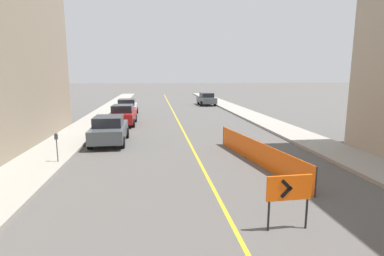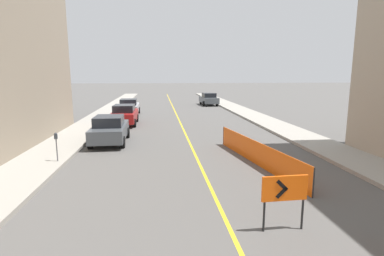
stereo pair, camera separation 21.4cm
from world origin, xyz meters
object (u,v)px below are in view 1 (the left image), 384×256
at_px(parked_car_curb_far, 127,107).
at_px(parked_car_opposite_side, 206,99).
at_px(arrow_barricade_primary, 289,190).
at_px(parked_car_curb_near, 109,130).
at_px(parked_car_curb_mid, 123,115).
at_px(parking_meter_near_curb, 56,141).

xyz_separation_m(parked_car_curb_far, parked_car_opposite_side, (9.36, 8.84, 0.00)).
height_order(arrow_barricade_primary, parked_car_curb_far, parked_car_curb_far).
xyz_separation_m(arrow_barricade_primary, parked_car_curb_near, (-5.89, 10.61, -0.25)).
distance_m(parked_car_curb_near, parked_car_curb_mid, 6.48).
distance_m(parked_car_curb_far, parked_car_opposite_side, 12.87).
xyz_separation_m(parked_car_curb_near, parked_car_opposite_side, (9.32, 20.99, 0.00)).
distance_m(arrow_barricade_primary, parked_car_curb_mid, 18.03).
relative_size(arrow_barricade_primary, parked_car_curb_far, 0.33).
bearing_deg(parked_car_curb_far, parking_meter_near_curb, -96.90).
bearing_deg(arrow_barricade_primary, parked_car_curb_near, 116.81).
xyz_separation_m(parked_car_curb_mid, parked_car_curb_far, (-0.18, 5.67, 0.00)).
xyz_separation_m(parked_car_curb_near, parked_car_curb_far, (-0.04, 12.15, 0.00)).
bearing_deg(parking_meter_near_curb, parked_car_curb_near, 68.29).
distance_m(parked_car_curb_mid, parked_car_opposite_side, 17.17).
bearing_deg(arrow_barricade_primary, parked_car_curb_mid, 106.38).
relative_size(parked_car_curb_mid, parked_car_curb_far, 1.00).
bearing_deg(parked_car_opposite_side, arrow_barricade_primary, -99.19).
height_order(arrow_barricade_primary, parking_meter_near_curb, arrow_barricade_primary).
relative_size(parked_car_curb_far, parking_meter_near_curb, 3.42).
bearing_deg(parked_car_curb_mid, parking_meter_near_curb, -98.56).
xyz_separation_m(arrow_barricade_primary, parked_car_curb_far, (-5.93, 22.76, -0.25)).
xyz_separation_m(parked_car_curb_near, parking_meter_near_curb, (-1.63, -4.10, 0.26)).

